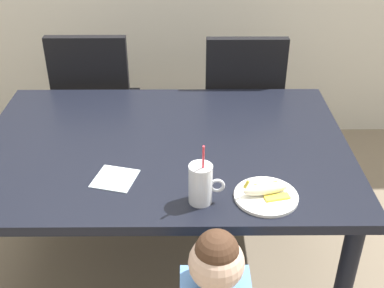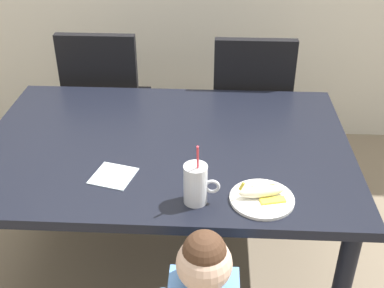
{
  "view_description": "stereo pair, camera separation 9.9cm",
  "coord_description": "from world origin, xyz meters",
  "px_view_note": "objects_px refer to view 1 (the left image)",
  "views": [
    {
      "loc": [
        0.11,
        -1.76,
        1.78
      ],
      "look_at": [
        0.12,
        -0.11,
        0.77
      ],
      "focal_mm": 45.43,
      "sensor_mm": 36.0,
      "label": 1
    },
    {
      "loc": [
        0.21,
        -1.76,
        1.78
      ],
      "look_at": [
        0.12,
        -0.11,
        0.77
      ],
      "focal_mm": 45.43,
      "sensor_mm": 36.0,
      "label": 2
    }
  ],
  "objects_px": {
    "snack_plate": "(266,196)",
    "paper_napkin": "(115,179)",
    "dining_chair_right": "(241,102)",
    "milk_cup": "(201,186)",
    "dining_table": "(165,158)",
    "peeled_banana": "(266,189)",
    "dining_chair_left": "(96,101)"
  },
  "relations": [
    {
      "from": "snack_plate",
      "to": "paper_napkin",
      "type": "bearing_deg",
      "value": 167.96
    },
    {
      "from": "dining_chair_right",
      "to": "paper_napkin",
      "type": "bearing_deg",
      "value": 59.28
    },
    {
      "from": "milk_cup",
      "to": "paper_napkin",
      "type": "height_order",
      "value": "milk_cup"
    },
    {
      "from": "dining_table",
      "to": "dining_chair_right",
      "type": "xyz_separation_m",
      "value": [
        0.4,
        0.71,
        -0.09
      ]
    },
    {
      "from": "milk_cup",
      "to": "peeled_banana",
      "type": "xyz_separation_m",
      "value": [
        0.24,
        0.03,
        -0.04
      ]
    },
    {
      "from": "dining_chair_left",
      "to": "peeled_banana",
      "type": "xyz_separation_m",
      "value": [
        0.81,
        -1.11,
        0.2
      ]
    },
    {
      "from": "peeled_banana",
      "to": "dining_table",
      "type": "bearing_deg",
      "value": 135.94
    },
    {
      "from": "dining_chair_left",
      "to": "dining_chair_right",
      "type": "height_order",
      "value": "same"
    },
    {
      "from": "dining_chair_left",
      "to": "snack_plate",
      "type": "relative_size",
      "value": 4.17
    },
    {
      "from": "dining_chair_right",
      "to": "snack_plate",
      "type": "xyz_separation_m",
      "value": [
        -0.02,
        -1.09,
        0.17
      ]
    },
    {
      "from": "snack_plate",
      "to": "peeled_banana",
      "type": "bearing_deg",
      "value": 83.9
    },
    {
      "from": "snack_plate",
      "to": "dining_table",
      "type": "bearing_deg",
      "value": 135.18
    },
    {
      "from": "dining_chair_left",
      "to": "snack_plate",
      "type": "distance_m",
      "value": 1.39
    },
    {
      "from": "dining_chair_left",
      "to": "peeled_banana",
      "type": "distance_m",
      "value": 1.39
    },
    {
      "from": "dining_chair_left",
      "to": "milk_cup",
      "type": "bearing_deg",
      "value": 116.59
    },
    {
      "from": "dining_table",
      "to": "paper_napkin",
      "type": "bearing_deg",
      "value": -123.78
    },
    {
      "from": "peeled_banana",
      "to": "snack_plate",
      "type": "bearing_deg",
      "value": -96.1
    },
    {
      "from": "dining_chair_right",
      "to": "paper_napkin",
      "type": "height_order",
      "value": "dining_chair_right"
    },
    {
      "from": "dining_chair_left",
      "to": "paper_napkin",
      "type": "xyz_separation_m",
      "value": [
        0.25,
        -1.0,
        0.17
      ]
    },
    {
      "from": "dining_table",
      "to": "paper_napkin",
      "type": "distance_m",
      "value": 0.32
    },
    {
      "from": "snack_plate",
      "to": "peeled_banana",
      "type": "height_order",
      "value": "peeled_banana"
    },
    {
      "from": "dining_chair_left",
      "to": "paper_napkin",
      "type": "relative_size",
      "value": 6.4
    },
    {
      "from": "dining_chair_left",
      "to": "peeled_banana",
      "type": "bearing_deg",
      "value": 125.9
    },
    {
      "from": "dining_chair_right",
      "to": "peeled_banana",
      "type": "relative_size",
      "value": 5.47
    },
    {
      "from": "dining_table",
      "to": "milk_cup",
      "type": "xyz_separation_m",
      "value": [
        0.15,
        -0.4,
        0.14
      ]
    },
    {
      "from": "dining_chair_left",
      "to": "paper_napkin",
      "type": "bearing_deg",
      "value": 103.96
    },
    {
      "from": "dining_table",
      "to": "dining_chair_right",
      "type": "relative_size",
      "value": 1.63
    },
    {
      "from": "dining_chair_left",
      "to": "milk_cup",
      "type": "height_order",
      "value": "dining_chair_left"
    },
    {
      "from": "milk_cup",
      "to": "snack_plate",
      "type": "relative_size",
      "value": 1.09
    },
    {
      "from": "dining_chair_left",
      "to": "snack_plate",
      "type": "height_order",
      "value": "dining_chair_left"
    },
    {
      "from": "milk_cup",
      "to": "snack_plate",
      "type": "distance_m",
      "value": 0.24
    },
    {
      "from": "milk_cup",
      "to": "snack_plate",
      "type": "height_order",
      "value": "milk_cup"
    }
  ]
}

